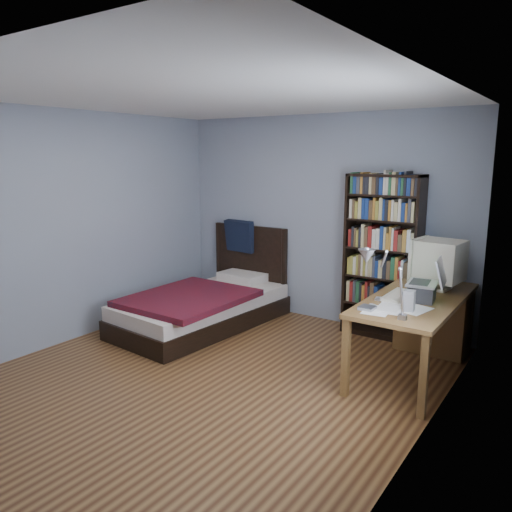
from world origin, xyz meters
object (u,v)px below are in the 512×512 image
Objects in this scene: laptop at (424,289)px; speaker at (409,301)px; desk at (429,316)px; desk_lamp at (373,264)px; bookshelf at (382,256)px; keyboard at (398,296)px; bed at (206,304)px; soda_can at (411,284)px; crt_monitor at (438,261)px.

laptop reaches higher than speaker.
desk is 1.75m from desk_lamp.
laptop is 0.22× the size of bookshelf.
desk is 1.01m from speaker.
keyboard is 2.41m from bed.
laptop reaches higher than keyboard.
soda_can is 0.74m from bookshelf.
bed is at bearing -170.04° from crt_monitor.
desk is 3.48× the size of crt_monitor.
crt_monitor is 0.78× the size of desk_lamp.
keyboard is 3.88× the size of soda_can.
keyboard is at bearing -1.54° from bed.
desk is at bearing 133.37° from crt_monitor.
crt_monitor is 0.34m from soda_can.
laptop is at bearing 83.75° from desk_lamp.
bookshelf reaches higher than desk.
keyboard is at bearing -174.15° from laptop.
crt_monitor is (0.06, -0.07, 0.59)m from desk.
bookshelf is at bearing 129.78° from laptop.
crt_monitor is at bearing -46.63° from desk.
bed reaches higher than laptop.
bed is (-2.57, 0.41, -0.57)m from speaker.
soda_can is at bearing 94.53° from desk_lamp.
speaker reaches higher than soda_can.
bed is at bearing -173.37° from soda_can.
bed is at bearing 179.07° from keyboard.
bed is at bearing -168.35° from desk.
desk_lamp is 3.54× the size of speaker.
bed is (-1.87, -0.81, -0.66)m from bookshelf.
bookshelf is (-0.69, 0.36, -0.09)m from crt_monitor.
desk is 0.46m from soda_can.
desk_lamp is 1.39m from soda_can.
laptop is 0.18× the size of bed.
desk is 0.68m from keyboard.
bed is (-2.50, -0.52, -0.17)m from desk.
speaker is at bearing 81.64° from desk_lamp.
desk_lamp reaches higher than desk.
speaker is at bearing -92.62° from laptop.
speaker is at bearing -60.43° from bookshelf.
bookshelf is (-0.50, 0.54, 0.13)m from soda_can.
desk_lamp is (-0.09, -1.49, 0.23)m from crt_monitor.
desk is 3.80× the size of keyboard.
desk is 0.60m from crt_monitor.
bed is at bearing 179.10° from laptop.
bookshelf reaches higher than crt_monitor.
laptop is 3.44× the size of soda_can.
bed is at bearing -156.60° from bookshelf.
speaker is (0.07, -0.92, 0.40)m from desk.
bookshelf is at bearing 154.72° from desk.
crt_monitor is 0.22× the size of bed.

